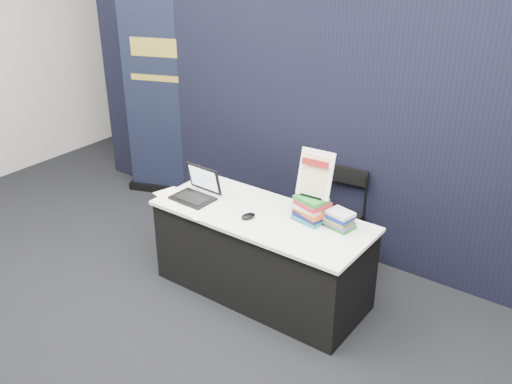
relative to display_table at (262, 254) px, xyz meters
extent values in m
plane|color=black|center=(0.00, -0.55, -0.38)|extent=(8.00, 8.00, 0.00)
cube|color=#B5B3AB|center=(0.00, 3.45, 1.37)|extent=(8.00, 0.02, 3.50)
cube|color=black|center=(0.00, 1.05, 0.82)|extent=(6.00, 0.08, 2.40)
cube|color=black|center=(0.00, 0.00, -0.02)|extent=(1.76, 0.71, 0.72)
cube|color=white|center=(0.00, 0.00, 0.36)|extent=(1.80, 0.75, 0.03)
cube|color=black|center=(-0.62, -0.14, 0.38)|extent=(0.36, 0.26, 0.02)
cube|color=black|center=(-0.62, -0.01, 0.52)|extent=(0.35, 0.07, 0.24)
cube|color=silver|center=(-0.62, -0.02, 0.52)|extent=(0.30, 0.05, 0.19)
ellipsoid|color=black|center=(-0.05, -0.12, 0.39)|extent=(0.11, 0.14, 0.04)
cube|color=white|center=(-0.81, -0.18, 0.38)|extent=(0.35, 0.29, 0.00)
cube|color=white|center=(-0.46, -0.29, 0.38)|extent=(0.29, 0.23, 0.00)
cube|color=silver|center=(-0.31, -0.13, 0.38)|extent=(0.32, 0.23, 0.00)
cylinder|color=black|center=(-0.78, 0.12, 0.42)|extent=(0.10, 0.10, 0.10)
cube|color=#1D6E6F|center=(0.37, 0.15, 0.39)|extent=(0.28, 0.24, 0.03)
cube|color=#11174C|center=(0.37, 0.15, 0.42)|extent=(0.28, 0.24, 0.03)
cube|color=#BA401A|center=(0.37, 0.15, 0.46)|extent=(0.28, 0.24, 0.03)
cube|color=beige|center=(0.37, 0.15, 0.49)|extent=(0.28, 0.24, 0.03)
cube|color=#AA1B2B|center=(0.37, 0.15, 0.53)|extent=(0.28, 0.24, 0.03)
cube|color=#1E7025|center=(0.37, 0.15, 0.56)|extent=(0.28, 0.24, 0.03)
cube|color=#1E7025|center=(0.61, 0.17, 0.39)|extent=(0.22, 0.19, 0.03)
cube|color=#48494D|center=(0.61, 0.17, 0.42)|extent=(0.22, 0.19, 0.03)
cube|color=#AF9E46|center=(0.61, 0.17, 0.44)|extent=(0.22, 0.19, 0.03)
cube|color=navy|center=(0.61, 0.17, 0.47)|extent=(0.22, 0.19, 0.03)
cube|color=silver|center=(0.61, 0.17, 0.50)|extent=(0.22, 0.19, 0.03)
cube|color=black|center=(0.37, 0.13, 0.59)|extent=(0.19, 0.03, 0.01)
cylinder|color=black|center=(0.30, 0.22, 0.70)|extent=(0.02, 0.10, 0.27)
cylinder|color=black|center=(0.45, 0.22, 0.70)|extent=(0.02, 0.10, 0.27)
cube|color=white|center=(0.37, 0.18, 0.76)|extent=(0.29, 0.13, 0.36)
cube|color=beige|center=(0.37, 0.17, 0.76)|extent=(0.23, 0.10, 0.29)
cube|color=maroon|center=(0.37, 0.17, 0.85)|extent=(0.22, 0.03, 0.05)
cube|color=black|center=(-2.02, 0.93, -0.33)|extent=(0.89, 0.42, 0.09)
cube|color=black|center=(-2.02, 0.95, 0.70)|extent=(0.82, 0.34, 2.16)
cube|color=gold|center=(-2.02, 0.93, 1.30)|extent=(0.56, 0.22, 0.19)
cube|color=gold|center=(-2.02, 0.93, 0.97)|extent=(0.61, 0.24, 0.06)
cylinder|color=black|center=(0.07, 0.57, -0.16)|extent=(0.02, 0.02, 0.43)
cylinder|color=black|center=(0.45, 0.57, -0.16)|extent=(0.02, 0.02, 0.43)
cylinder|color=black|center=(0.07, 0.95, -0.16)|extent=(0.02, 0.02, 0.43)
cylinder|color=black|center=(0.45, 0.95, -0.16)|extent=(0.02, 0.02, 0.43)
cube|color=black|center=(0.26, 0.76, 0.08)|extent=(0.44, 0.44, 0.04)
cube|color=black|center=(0.26, 0.95, 0.44)|extent=(0.39, 0.07, 0.15)
camera|label=1|loc=(2.34, -3.29, 2.53)|focal=40.00mm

